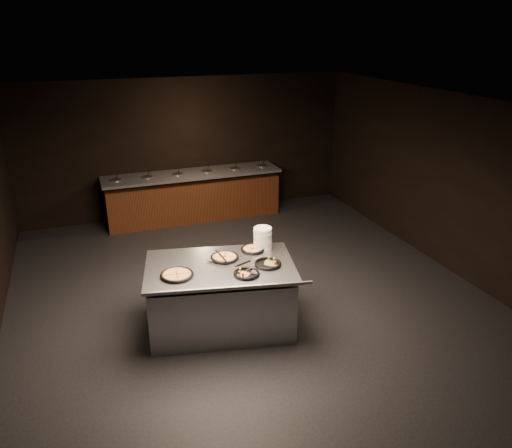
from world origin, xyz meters
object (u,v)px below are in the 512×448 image
Objects in this scene: serving_counter at (221,298)px; plate_stack at (263,238)px; pan_cheese_whole at (225,257)px; pan_veggie_whole at (177,275)px.

serving_counter is 7.11× the size of plate_stack.
serving_counter is at bearing -123.61° from pan_cheese_whole.
serving_counter is 1.02m from plate_stack.
pan_veggie_whole is 0.76m from pan_cheese_whole.
pan_cheese_whole is (0.12, 0.17, 0.51)m from serving_counter.
pan_cheese_whole is (-0.61, -0.15, -0.13)m from plate_stack.
serving_counter is 5.10× the size of pan_veggie_whole.
plate_stack is 1.39m from pan_veggie_whole.
pan_veggie_whole is at bearing -158.35° from serving_counter.
pan_veggie_whole is (-1.32, -0.42, -0.13)m from plate_stack.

